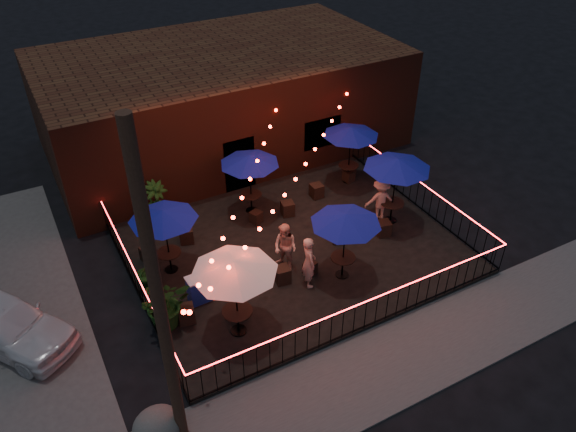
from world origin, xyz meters
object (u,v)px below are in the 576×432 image
(utility_pole, at_px, (160,309))
(cafe_table_5, at_px, (351,132))
(cafe_table_4, at_px, (397,164))
(boulder, at_px, (157,426))
(cafe_table_0, at_px, (234,268))
(cooler, at_px, (199,289))
(cafe_table_2, at_px, (346,220))
(cafe_table_1, at_px, (163,216))
(cafe_table_3, at_px, (249,160))

(utility_pole, distance_m, cafe_table_5, 11.79)
(cafe_table_4, bearing_deg, boulder, -156.84)
(cafe_table_0, bearing_deg, cooler, 106.64)
(cafe_table_0, distance_m, cooler, 2.49)
(cooler, bearing_deg, cafe_table_4, 1.92)
(cafe_table_2, height_order, cafe_table_4, cafe_table_4)
(cafe_table_1, relative_size, cafe_table_4, 0.88)
(cooler, bearing_deg, boulder, -126.16)
(cafe_table_0, xyz_separation_m, cafe_table_2, (3.70, 0.58, -0.18))
(cafe_table_0, relative_size, cafe_table_1, 1.05)
(utility_pole, height_order, boulder, utility_pole)
(cooler, bearing_deg, cafe_table_2, -16.32)
(cafe_table_2, distance_m, boulder, 7.26)
(utility_pole, relative_size, cafe_table_0, 2.95)
(cafe_table_3, height_order, boulder, cafe_table_3)
(cafe_table_2, bearing_deg, cooler, 166.02)
(cafe_table_2, bearing_deg, cafe_table_5, 54.77)
(utility_pole, distance_m, cafe_table_2, 6.89)
(cafe_table_2, xyz_separation_m, boulder, (-6.56, -2.51, -1.83))
(cafe_table_4, bearing_deg, cafe_table_5, 87.32)
(cafe_table_2, xyz_separation_m, cafe_table_4, (3.00, 1.58, 0.16))
(cafe_table_0, distance_m, cafe_table_1, 3.38)
(utility_pole, bearing_deg, cafe_table_0, 42.15)
(cafe_table_3, xyz_separation_m, boulder, (-5.62, -6.90, -1.80))
(cafe_table_4, relative_size, cooler, 3.43)
(cafe_table_2, bearing_deg, cafe_table_1, 148.84)
(cafe_table_1, distance_m, cafe_table_4, 7.55)
(cafe_table_0, bearing_deg, utility_pole, -137.85)
(cafe_table_0, height_order, cafe_table_2, cafe_table_0)
(cooler, bearing_deg, utility_pole, -118.98)
(cafe_table_2, distance_m, cafe_table_5, 5.42)
(cafe_table_2, bearing_deg, cafe_table_4, 27.74)
(utility_pole, distance_m, cafe_table_0, 3.58)
(cafe_table_2, height_order, cooler, cafe_table_2)
(cafe_table_0, bearing_deg, cafe_table_3, 60.97)
(utility_pole, height_order, cooler, utility_pole)
(cafe_table_3, height_order, cafe_table_4, cafe_table_4)
(utility_pole, xyz_separation_m, cafe_table_3, (5.13, 7.12, -1.81))
(cooler, height_order, boulder, cooler)
(cafe_table_5, distance_m, cooler, 8.22)
(cafe_table_3, relative_size, cafe_table_5, 0.86)
(cafe_table_3, bearing_deg, cafe_table_5, 0.54)
(utility_pole, xyz_separation_m, cafe_table_2, (6.07, 2.73, -1.78))
(cafe_table_0, xyz_separation_m, cooler, (-0.48, 1.62, -1.83))
(utility_pole, bearing_deg, cafe_table_5, 37.89)
(cafe_table_2, height_order, cafe_table_3, cafe_table_2)
(cafe_table_1, bearing_deg, cafe_table_2, -31.16)
(cafe_table_3, bearing_deg, cafe_table_0, -119.03)
(utility_pole, height_order, cafe_table_5, utility_pole)
(cafe_table_1, bearing_deg, utility_pole, -106.41)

